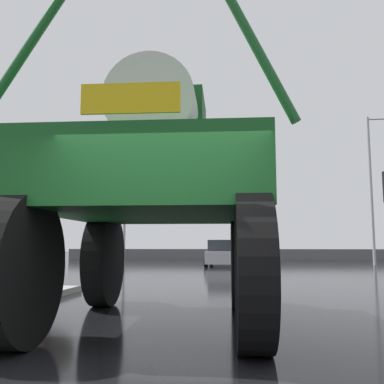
# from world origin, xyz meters

# --- Properties ---
(ground_plane) EXTENTS (120.00, 120.00, 0.00)m
(ground_plane) POSITION_xyz_m (0.00, 18.00, 0.00)
(ground_plane) COLOR black
(oversize_sprayer) EXTENTS (4.03, 5.63, 4.50)m
(oversize_sprayer) POSITION_xyz_m (-0.44, 3.33, 2.07)
(oversize_sprayer) COLOR black
(oversize_sprayer) RESTS_ON ground
(sedan_ahead) EXTENTS (2.01, 4.17, 1.52)m
(sedan_ahead) POSITION_xyz_m (-0.19, 22.12, 0.71)
(sedan_ahead) COLOR #B7B7BF
(sedan_ahead) RESTS_ON ground
(traffic_signal_near_left) EXTENTS (0.24, 0.54, 4.08)m
(traffic_signal_near_left) POSITION_xyz_m (-5.48, 8.38, 2.98)
(traffic_signal_near_left) COLOR #A8AAAF
(traffic_signal_near_left) RESTS_ON ground
(streetlight_far_left) EXTENTS (2.30, 0.24, 7.44)m
(streetlight_far_left) POSITION_xyz_m (-7.14, 26.30, 4.21)
(streetlight_far_left) COLOR #A8AAAF
(streetlight_far_left) RESTS_ON ground
(streetlight_far_right) EXTENTS (1.86, 0.24, 9.34)m
(streetlight_far_right) POSITION_xyz_m (9.12, 24.29, 5.13)
(streetlight_far_right) COLOR #A8AAAF
(streetlight_far_right) RESTS_ON ground
(bare_tree_left) EXTENTS (2.72, 2.72, 5.35)m
(bare_tree_left) POSITION_xyz_m (-8.83, 17.72, 4.15)
(bare_tree_left) COLOR #473828
(bare_tree_left) RESTS_ON ground
(roadside_barrier) EXTENTS (27.52, 0.24, 0.90)m
(roadside_barrier) POSITION_xyz_m (0.00, 32.24, 0.45)
(roadside_barrier) COLOR #59595B
(roadside_barrier) RESTS_ON ground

